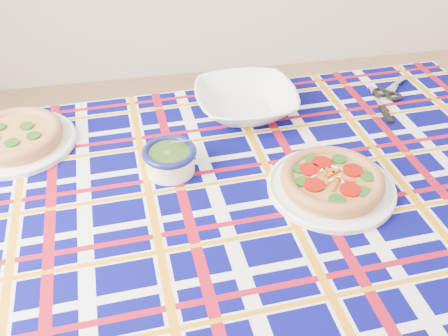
{
  "coord_description": "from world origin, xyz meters",
  "views": [
    {
      "loc": [
        -0.7,
        -1.0,
        1.56
      ],
      "look_at": [
        -0.51,
        -0.05,
        0.79
      ],
      "focal_mm": 40.0,
      "sensor_mm": 36.0,
      "label": 1
    }
  ],
  "objects": [
    {
      "name": "floor",
      "position": [
        0.0,
        0.0,
        0.0
      ],
      "size": [
        4.0,
        4.0,
        0.0
      ],
      "primitive_type": "plane",
      "color": "#A27553",
      "rests_on": "ground"
    },
    {
      "name": "tablecloth",
      "position": [
        -0.47,
        -0.12,
        0.72
      ],
      "size": [
        1.72,
        1.13,
        0.11
      ],
      "primitive_type": null,
      "rotation": [
        0.0,
        0.0,
        0.04
      ],
      "color": "#040453",
      "rests_on": "dining_table"
    },
    {
      "name": "table_knife",
      "position": [
        0.02,
        0.23,
        0.78
      ],
      "size": [
        0.06,
        0.23,
        0.01
      ],
      "primitive_type": null,
      "rotation": [
        0.0,
        0.0,
        1.41
      ],
      "color": "silver",
      "rests_on": "tablecloth"
    },
    {
      "name": "dining_table",
      "position": [
        -0.47,
        -0.12,
        0.69
      ],
      "size": [
        1.68,
        1.09,
        0.77
      ],
      "rotation": [
        0.0,
        0.0,
        0.04
      ],
      "color": "brown",
      "rests_on": "floor"
    },
    {
      "name": "kitchen_scissors",
      "position": [
        0.12,
        0.29,
        0.78
      ],
      "size": [
        0.22,
        0.21,
        0.02
      ],
      "primitive_type": null,
      "rotation": [
        0.0,
        0.0,
        0.74
      ],
      "color": "silver",
      "rests_on": "tablecloth"
    },
    {
      "name": "main_focaccia_plate",
      "position": [
        -0.27,
        -0.16,
        0.8
      ],
      "size": [
        0.35,
        0.35,
        0.06
      ],
      "primitive_type": null,
      "rotation": [
        0.0,
        0.0,
        0.12
      ],
      "color": "#B27D3F",
      "rests_on": "tablecloth"
    },
    {
      "name": "pesto_bowl",
      "position": [
        -0.64,
        -0.01,
        0.81
      ],
      "size": [
        0.15,
        0.15,
        0.08
      ],
      "primitive_type": null,
      "rotation": [
        0.0,
        0.0,
        -0.09
      ],
      "color": "#1E380F",
      "rests_on": "tablecloth"
    },
    {
      "name": "serving_bowl",
      "position": [
        -0.39,
        0.23,
        0.81
      ],
      "size": [
        0.3,
        0.3,
        0.07
      ],
      "primitive_type": "imported",
      "rotation": [
        0.0,
        0.0,
        -0.01
      ],
      "color": "white",
      "rests_on": "tablecloth"
    },
    {
      "name": "second_focaccia_plate",
      "position": [
        -1.04,
        0.19,
        0.8
      ],
      "size": [
        0.33,
        0.33,
        0.06
      ],
      "primitive_type": null,
      "rotation": [
        0.0,
        0.0,
        0.03
      ],
      "color": "#B27D3F",
      "rests_on": "tablecloth"
    }
  ]
}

